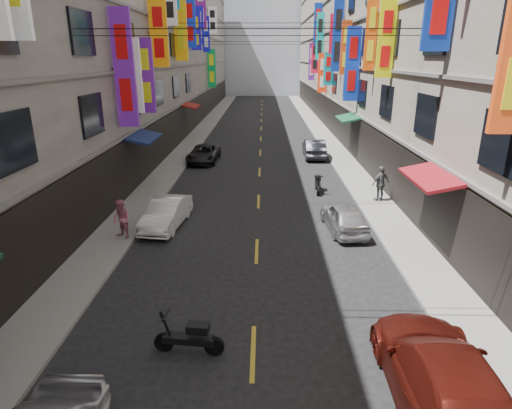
{
  "coord_description": "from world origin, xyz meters",
  "views": [
    {
      "loc": [
        0.23,
        2.98,
        7.08
      ],
      "look_at": [
        0.09,
        11.28,
        4.22
      ],
      "focal_mm": 30.0,
      "sensor_mm": 36.0,
      "label": 1
    }
  ],
  "objects_px": {
    "scooter_crossing": "(190,338)",
    "car_right_far": "(314,148)",
    "scooter_far_right": "(318,184)",
    "car_right_mid": "(344,217)",
    "pedestrian_lfar": "(122,219)",
    "car_right_near": "(444,380)",
    "car_left_far": "(204,154)",
    "car_left_mid": "(166,213)",
    "pedestrian_rfar": "(381,183)"
  },
  "relations": [
    {
      "from": "scooter_crossing",
      "to": "car_right_far",
      "type": "bearing_deg",
      "value": -7.77
    },
    {
      "from": "car_left_far",
      "to": "car_right_near",
      "type": "distance_m",
      "value": 23.97
    },
    {
      "from": "car_right_near",
      "to": "pedestrian_lfar",
      "type": "height_order",
      "value": "pedestrian_lfar"
    },
    {
      "from": "car_right_near",
      "to": "car_right_mid",
      "type": "height_order",
      "value": "car_right_near"
    },
    {
      "from": "scooter_crossing",
      "to": "pedestrian_lfar",
      "type": "relative_size",
      "value": 1.13
    },
    {
      "from": "car_left_far",
      "to": "pedestrian_rfar",
      "type": "height_order",
      "value": "pedestrian_rfar"
    },
    {
      "from": "scooter_far_right",
      "to": "pedestrian_lfar",
      "type": "bearing_deg",
      "value": 43.03
    },
    {
      "from": "car_left_far",
      "to": "car_right_mid",
      "type": "height_order",
      "value": "car_right_mid"
    },
    {
      "from": "car_left_far",
      "to": "pedestrian_lfar",
      "type": "xyz_separation_m",
      "value": [
        -1.45,
        -13.88,
        0.33
      ]
    },
    {
      "from": "pedestrian_rfar",
      "to": "scooter_far_right",
      "type": "bearing_deg",
      "value": -59.2
    },
    {
      "from": "car_right_far",
      "to": "scooter_far_right",
      "type": "bearing_deg",
      "value": 85.73
    },
    {
      "from": "scooter_crossing",
      "to": "pedestrian_lfar",
      "type": "bearing_deg",
      "value": 35.28
    },
    {
      "from": "scooter_crossing",
      "to": "car_left_mid",
      "type": "height_order",
      "value": "car_left_mid"
    },
    {
      "from": "scooter_far_right",
      "to": "car_right_mid",
      "type": "height_order",
      "value": "car_right_mid"
    },
    {
      "from": "car_right_near",
      "to": "pedestrian_rfar",
      "type": "height_order",
      "value": "pedestrian_rfar"
    },
    {
      "from": "car_right_far",
      "to": "pedestrian_lfar",
      "type": "xyz_separation_m",
      "value": [
        -9.45,
        -15.45,
        0.24
      ]
    },
    {
      "from": "car_right_near",
      "to": "car_left_mid",
      "type": "bearing_deg",
      "value": -50.7
    },
    {
      "from": "car_left_mid",
      "to": "car_right_near",
      "type": "bearing_deg",
      "value": -45.32
    },
    {
      "from": "car_left_mid",
      "to": "car_right_mid",
      "type": "bearing_deg",
      "value": 4.28
    },
    {
      "from": "pedestrian_lfar",
      "to": "car_right_near",
      "type": "bearing_deg",
      "value": -6.79
    },
    {
      "from": "car_left_mid",
      "to": "car_right_near",
      "type": "distance_m",
      "value": 13.0
    },
    {
      "from": "scooter_far_right",
      "to": "car_right_near",
      "type": "bearing_deg",
      "value": 97.74
    },
    {
      "from": "scooter_crossing",
      "to": "car_left_far",
      "type": "xyz_separation_m",
      "value": [
        -2.42,
        20.85,
        0.15
      ]
    },
    {
      "from": "pedestrian_lfar",
      "to": "car_right_far",
      "type": "bearing_deg",
      "value": 94.42
    },
    {
      "from": "scooter_crossing",
      "to": "car_right_far",
      "type": "relative_size",
      "value": 0.44
    },
    {
      "from": "pedestrian_lfar",
      "to": "scooter_crossing",
      "type": "bearing_deg",
      "value": -25.05
    },
    {
      "from": "scooter_far_right",
      "to": "car_left_far",
      "type": "height_order",
      "value": "car_left_far"
    },
    {
      "from": "scooter_crossing",
      "to": "car_right_near",
      "type": "height_order",
      "value": "car_right_near"
    },
    {
      "from": "scooter_crossing",
      "to": "car_left_mid",
      "type": "distance_m",
      "value": 8.84
    },
    {
      "from": "scooter_crossing",
      "to": "pedestrian_rfar",
      "type": "xyz_separation_m",
      "value": [
        7.78,
        11.95,
        0.58
      ]
    },
    {
      "from": "scooter_crossing",
      "to": "scooter_far_right",
      "type": "bearing_deg",
      "value": -13.15
    },
    {
      "from": "pedestrian_lfar",
      "to": "car_left_mid",
      "type": "bearing_deg",
      "value": 82.61
    },
    {
      "from": "scooter_far_right",
      "to": "car_right_near",
      "type": "height_order",
      "value": "car_right_near"
    },
    {
      "from": "car_left_mid",
      "to": "pedestrian_lfar",
      "type": "distance_m",
      "value": 2.13
    },
    {
      "from": "car_left_far",
      "to": "pedestrian_lfar",
      "type": "relative_size",
      "value": 2.66
    },
    {
      "from": "car_right_mid",
      "to": "pedestrian_rfar",
      "type": "relative_size",
      "value": 1.99
    },
    {
      "from": "car_left_mid",
      "to": "scooter_crossing",
      "type": "bearing_deg",
      "value": -67.4
    },
    {
      "from": "car_left_far",
      "to": "car_right_near",
      "type": "height_order",
      "value": "car_right_near"
    },
    {
      "from": "scooter_crossing",
      "to": "car_left_far",
      "type": "relative_size",
      "value": 0.42
    },
    {
      "from": "car_right_near",
      "to": "scooter_crossing",
      "type": "bearing_deg",
      "value": -16.07
    },
    {
      "from": "scooter_crossing",
      "to": "car_left_far",
      "type": "distance_m",
      "value": 20.99
    },
    {
      "from": "scooter_crossing",
      "to": "car_right_near",
      "type": "bearing_deg",
      "value": -101.19
    },
    {
      "from": "car_left_mid",
      "to": "car_right_mid",
      "type": "height_order",
      "value": "car_left_mid"
    },
    {
      "from": "scooter_far_right",
      "to": "car_left_mid",
      "type": "bearing_deg",
      "value": 40.99
    },
    {
      "from": "car_left_mid",
      "to": "car_right_near",
      "type": "xyz_separation_m",
      "value": [
        8.0,
        -10.25,
        0.14
      ]
    },
    {
      "from": "car_left_mid",
      "to": "pedestrian_lfar",
      "type": "height_order",
      "value": "pedestrian_lfar"
    },
    {
      "from": "scooter_far_right",
      "to": "car_left_mid",
      "type": "distance_m",
      "value": 8.97
    },
    {
      "from": "car_right_far",
      "to": "pedestrian_lfar",
      "type": "height_order",
      "value": "pedestrian_lfar"
    },
    {
      "from": "car_left_far",
      "to": "car_right_far",
      "type": "distance_m",
      "value": 8.15
    },
    {
      "from": "car_left_mid",
      "to": "car_left_far",
      "type": "height_order",
      "value": "car_left_mid"
    }
  ]
}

